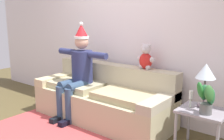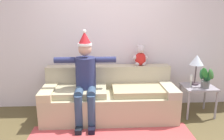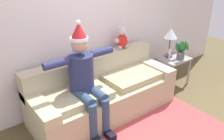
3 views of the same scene
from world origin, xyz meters
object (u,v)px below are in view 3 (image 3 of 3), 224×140
object	(u,v)px
teddy_bear	(122,38)
person_seated	(85,78)
potted_plant	(181,49)
couch	(103,92)
candle_tall	(170,53)
table_lamp	(171,35)
side_table	(173,62)

from	to	relation	value
teddy_bear	person_seated	bearing A→B (deg)	-156.41
potted_plant	person_seated	bearing A→B (deg)	-179.63
couch	candle_tall	distance (m)	1.47
teddy_bear	table_lamp	bearing A→B (deg)	-12.67
couch	potted_plant	xyz separation A→B (m)	(1.65, -0.15, 0.38)
couch	person_seated	size ratio (longest dim) A/B	1.47
potted_plant	candle_tall	bearing A→B (deg)	158.29
side_table	potted_plant	world-z (taller)	potted_plant
person_seated	potted_plant	distance (m)	2.05
teddy_bear	side_table	distance (m)	1.19
couch	table_lamp	distance (m)	1.68
side_table	candle_tall	bearing A→B (deg)	-172.58
table_lamp	potted_plant	size ratio (longest dim) A/B	1.41
couch	potted_plant	size ratio (longest dim) A/B	5.84
couch	teddy_bear	xyz separation A→B (m)	(0.59, 0.27, 0.69)
person_seated	potted_plant	size ratio (longest dim) A/B	3.96
teddy_bear	potted_plant	xyz separation A→B (m)	(1.06, -0.42, -0.30)
teddy_bear	candle_tall	world-z (taller)	teddy_bear
person_seated	candle_tall	distance (m)	1.84
potted_plant	side_table	bearing A→B (deg)	120.88
side_table	candle_tall	distance (m)	0.27
couch	side_table	xyz separation A→B (m)	(1.59, -0.05, 0.12)
couch	teddy_bear	bearing A→B (deg)	24.29
couch	table_lamp	bearing A→B (deg)	1.83
teddy_bear	potted_plant	bearing A→B (deg)	-21.50
couch	person_seated	xyz separation A→B (m)	(-0.40, -0.16, 0.45)
side_table	table_lamp	bearing A→B (deg)	109.50
person_seated	side_table	distance (m)	2.01
person_seated	table_lamp	world-z (taller)	person_seated
table_lamp	potted_plant	distance (m)	0.33
teddy_bear	side_table	size ratio (longest dim) A/B	0.70
table_lamp	potted_plant	world-z (taller)	table_lamp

